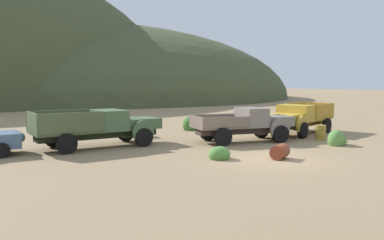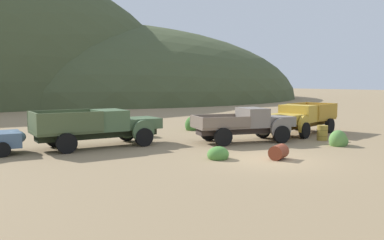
% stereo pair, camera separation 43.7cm
% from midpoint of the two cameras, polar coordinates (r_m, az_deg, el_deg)
% --- Properties ---
extents(ground_plane, '(300.00, 300.00, 0.00)m').
position_cam_midpoint_polar(ground_plane, '(17.57, 10.27, -5.54)').
color(ground_plane, '#937A56').
extents(hill_distant, '(86.98, 80.36, 30.74)m').
position_cam_midpoint_polar(hill_distant, '(89.67, -14.42, 3.12)').
color(hill_distant, '#424C2D').
rests_on(hill_distant, ground).
extents(truck_weathered_green, '(6.54, 2.69, 1.91)m').
position_cam_midpoint_polar(truck_weathered_green, '(21.14, -12.77, -0.95)').
color(truck_weathered_green, '#232B1B').
rests_on(truck_weathered_green, ground).
extents(truck_primer_gray, '(5.93, 3.30, 1.89)m').
position_cam_midpoint_polar(truck_primer_gray, '(22.60, 7.76, -0.55)').
color(truck_primer_gray, '#3D322D').
rests_on(truck_primer_gray, ground).
extents(truck_faded_yellow, '(6.12, 3.81, 1.91)m').
position_cam_midpoint_polar(truck_faded_yellow, '(26.27, 14.34, 0.26)').
color(truck_faded_yellow, brown).
rests_on(truck_faded_yellow, ground).
extents(oil_drum_foreground, '(0.65, 0.65, 0.86)m').
position_cam_midpoint_polar(oil_drum_foreground, '(24.07, 17.40, -1.72)').
color(oil_drum_foreground, olive).
rests_on(oil_drum_foreground, ground).
extents(oil_drum_spare, '(1.09, 0.97, 0.63)m').
position_cam_midpoint_polar(oil_drum_spare, '(17.68, 11.76, -4.47)').
color(oil_drum_spare, brown).
rests_on(oil_drum_spare, ground).
extents(bush_near_barrel, '(1.24, 1.01, 1.07)m').
position_cam_midpoint_polar(bush_near_barrel, '(22.44, 19.51, -2.75)').
color(bush_near_barrel, '#5B8E42').
rests_on(bush_near_barrel, ground).
extents(bush_between_trucks, '(1.23, 1.11, 1.30)m').
position_cam_midpoint_polar(bush_between_trucks, '(27.71, -0.53, -0.79)').
color(bush_between_trucks, '#3D702D').
rests_on(bush_between_trucks, ground).
extents(bush_front_left, '(1.48, 1.07, 1.12)m').
position_cam_midpoint_polar(bush_front_left, '(27.37, 8.98, -1.03)').
color(bush_front_left, olive).
rests_on(bush_front_left, ground).
extents(bush_front_right, '(0.96, 1.00, 0.88)m').
position_cam_midpoint_polar(bush_front_right, '(24.43, -7.18, -1.89)').
color(bush_front_right, olive).
rests_on(bush_front_right, ground).
extents(bush_lone_scrub, '(0.96, 0.97, 0.72)m').
position_cam_midpoint_polar(bush_lone_scrub, '(17.43, 3.13, -4.96)').
color(bush_lone_scrub, '#4C8438').
rests_on(bush_lone_scrub, ground).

